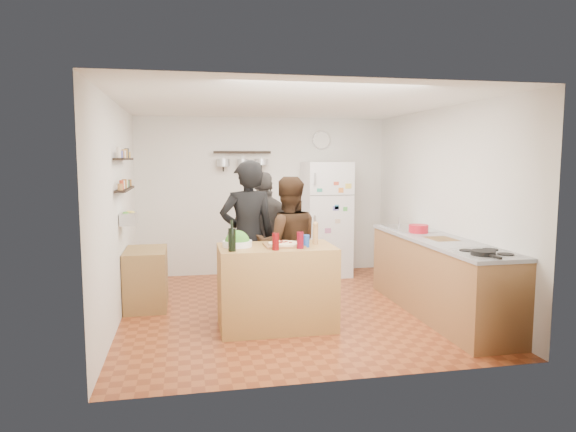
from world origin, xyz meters
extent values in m
plane|color=brown|center=(0.00, 0.00, 0.00)|extent=(4.20, 4.20, 0.00)
plane|color=white|center=(0.00, 0.00, 2.50)|extent=(4.20, 4.20, 0.00)
plane|color=silver|center=(0.00, 2.10, 1.25)|extent=(4.00, 0.00, 4.00)
plane|color=silver|center=(-2.00, 0.00, 1.25)|extent=(0.00, 4.20, 4.20)
plane|color=silver|center=(2.00, 0.00, 1.25)|extent=(0.00, 4.20, 4.20)
cube|color=#A6773D|center=(-0.28, -0.64, 0.46)|extent=(1.25, 0.72, 0.91)
cube|color=brown|center=(-0.20, -0.66, 0.92)|extent=(0.42, 0.34, 0.02)
cylinder|color=beige|center=(-0.20, -0.66, 0.94)|extent=(0.34, 0.34, 0.02)
cylinder|color=white|center=(-0.70, -0.59, 0.94)|extent=(0.32, 0.32, 0.06)
cylinder|color=black|center=(-0.78, -0.86, 1.03)|extent=(0.08, 0.08, 0.24)
cylinder|color=#5B0709|center=(-0.33, -0.88, 1.00)|extent=(0.07, 0.07, 0.18)
cylinder|color=#610815|center=(-0.06, -0.84, 1.00)|extent=(0.07, 0.07, 0.18)
cylinder|color=#A47645|center=(0.17, -0.59, 1.01)|extent=(0.06, 0.06, 0.20)
cylinder|color=navy|center=(0.02, -0.76, 0.98)|extent=(0.08, 0.08, 0.13)
imported|color=black|center=(-0.52, -0.02, 0.92)|extent=(0.71, 0.49, 1.84)
imported|color=black|center=(-0.05, -0.12, 0.82)|extent=(0.84, 0.68, 1.65)
imported|color=#312D2B|center=(-0.24, 0.43, 0.84)|extent=(1.05, 0.59, 1.69)
cube|color=#9E7042|center=(1.70, -0.55, 0.45)|extent=(0.63, 2.63, 0.90)
cube|color=white|center=(1.70, -1.50, 0.91)|extent=(0.60, 0.62, 0.02)
cylinder|color=black|center=(1.60, -1.61, 0.94)|extent=(0.23, 0.23, 0.04)
cube|color=silver|center=(1.70, 0.30, 0.92)|extent=(0.50, 0.80, 0.03)
cube|color=olive|center=(1.70, -0.58, 0.91)|extent=(0.30, 0.40, 0.02)
cylinder|color=red|center=(1.65, -0.08, 0.97)|extent=(0.24, 0.24, 0.10)
cube|color=white|center=(0.95, 1.75, 0.90)|extent=(0.70, 0.68, 1.80)
cylinder|color=silver|center=(0.95, 2.08, 2.15)|extent=(0.30, 0.03, 0.30)
cube|color=black|center=(-1.93, 0.20, 1.50)|extent=(0.12, 1.00, 0.02)
cube|color=black|center=(-1.93, 0.20, 1.85)|extent=(0.12, 1.00, 0.02)
cube|color=silver|center=(-1.90, 0.20, 1.15)|extent=(0.18, 0.35, 0.14)
cube|color=olive|center=(-1.74, 0.45, 0.36)|extent=(0.50, 0.80, 0.73)
cube|color=black|center=(-0.35, 2.00, 1.95)|extent=(0.90, 0.04, 0.04)
camera|label=1|loc=(-1.23, -6.06, 1.86)|focal=32.00mm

